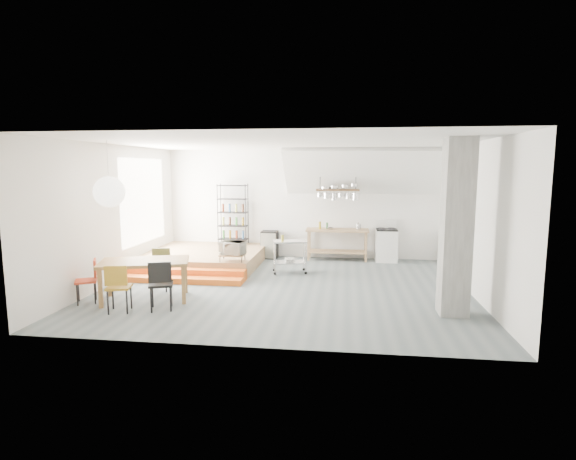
# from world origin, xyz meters

# --- Properties ---
(floor) EXTENTS (8.00, 8.00, 0.00)m
(floor) POSITION_xyz_m (0.00, 0.00, 0.00)
(floor) COLOR #555F62
(floor) RESTS_ON ground
(wall_back) EXTENTS (8.00, 0.04, 3.20)m
(wall_back) POSITION_xyz_m (0.00, 3.50, 1.60)
(wall_back) COLOR silver
(wall_back) RESTS_ON ground
(wall_left) EXTENTS (0.04, 7.00, 3.20)m
(wall_left) POSITION_xyz_m (-4.00, 0.00, 1.60)
(wall_left) COLOR silver
(wall_left) RESTS_ON ground
(wall_right) EXTENTS (0.04, 7.00, 3.20)m
(wall_right) POSITION_xyz_m (4.00, 0.00, 1.60)
(wall_right) COLOR silver
(wall_right) RESTS_ON ground
(ceiling) EXTENTS (8.00, 7.00, 0.02)m
(ceiling) POSITION_xyz_m (0.00, 0.00, 3.20)
(ceiling) COLOR white
(ceiling) RESTS_ON wall_back
(slope_ceiling) EXTENTS (4.40, 1.44, 1.32)m
(slope_ceiling) POSITION_xyz_m (1.80, 2.90, 2.55)
(slope_ceiling) COLOR white
(slope_ceiling) RESTS_ON wall_back
(window_pane) EXTENTS (0.02, 2.50, 2.20)m
(window_pane) POSITION_xyz_m (-3.98, 1.50, 1.80)
(window_pane) COLOR white
(window_pane) RESTS_ON wall_left
(platform) EXTENTS (3.00, 3.00, 0.40)m
(platform) POSITION_xyz_m (-2.50, 2.00, 0.20)
(platform) COLOR #9B784D
(platform) RESTS_ON ground
(step_lower) EXTENTS (3.00, 0.35, 0.13)m
(step_lower) POSITION_xyz_m (-2.50, 0.05, 0.07)
(step_lower) COLOR orange
(step_lower) RESTS_ON ground
(step_upper) EXTENTS (3.00, 0.35, 0.27)m
(step_upper) POSITION_xyz_m (-2.50, 0.40, 0.13)
(step_upper) COLOR orange
(step_upper) RESTS_ON ground
(concrete_column) EXTENTS (0.50, 0.50, 3.20)m
(concrete_column) POSITION_xyz_m (3.30, -1.50, 1.60)
(concrete_column) COLOR slate
(concrete_column) RESTS_ON ground
(kitchen_counter) EXTENTS (1.80, 0.60, 0.91)m
(kitchen_counter) POSITION_xyz_m (1.10, 3.15, 0.63)
(kitchen_counter) COLOR #9B784D
(kitchen_counter) RESTS_ON ground
(stove) EXTENTS (0.60, 0.60, 1.18)m
(stove) POSITION_xyz_m (2.50, 3.16, 0.48)
(stove) COLOR white
(stove) RESTS_ON ground
(pot_rack) EXTENTS (1.20, 0.50, 1.43)m
(pot_rack) POSITION_xyz_m (1.13, 2.92, 1.98)
(pot_rack) COLOR #3C2818
(pot_rack) RESTS_ON ceiling
(wire_shelving) EXTENTS (0.88, 0.38, 1.80)m
(wire_shelving) POSITION_xyz_m (-2.00, 3.20, 1.33)
(wire_shelving) COLOR black
(wire_shelving) RESTS_ON platform
(microwave_shelf) EXTENTS (0.60, 0.40, 0.16)m
(microwave_shelf) POSITION_xyz_m (-1.40, 0.75, 0.55)
(microwave_shelf) COLOR #9B784D
(microwave_shelf) RESTS_ON platform
(paper_lantern) EXTENTS (0.60, 0.60, 0.60)m
(paper_lantern) POSITION_xyz_m (-3.24, -1.55, 2.20)
(paper_lantern) COLOR white
(paper_lantern) RESTS_ON ceiling
(dining_table) EXTENTS (1.93, 1.44, 0.82)m
(dining_table) POSITION_xyz_m (-2.67, -1.37, 0.73)
(dining_table) COLOR brown
(dining_table) RESTS_ON ground
(chair_mustard) EXTENTS (0.51, 0.51, 0.91)m
(chair_mustard) POSITION_xyz_m (-2.80, -2.23, 0.55)
(chair_mustard) COLOR #9D731B
(chair_mustard) RESTS_ON ground
(chair_black) EXTENTS (0.56, 0.56, 0.95)m
(chair_black) POSITION_xyz_m (-2.07, -2.00, 0.57)
(chair_black) COLOR black
(chair_black) RESTS_ON ground
(chair_olive) EXTENTS (0.48, 0.48, 0.90)m
(chair_olive) POSITION_xyz_m (-2.69, -0.57, 0.54)
(chair_olive) COLOR olive
(chair_olive) RESTS_ON ground
(chair_red) EXTENTS (0.54, 0.54, 0.87)m
(chair_red) POSITION_xyz_m (-3.68, -1.68, 0.52)
(chair_red) COLOR red
(chair_red) RESTS_ON ground
(rolling_cart) EXTENTS (0.92, 0.64, 0.83)m
(rolling_cart) POSITION_xyz_m (-0.06, 1.36, 0.54)
(rolling_cart) COLOR silver
(rolling_cart) RESTS_ON ground
(mini_fridge) EXTENTS (0.47, 0.47, 0.81)m
(mini_fridge) POSITION_xyz_m (-0.90, 3.20, 0.40)
(mini_fridge) COLOR black
(mini_fridge) RESTS_ON ground
(microwave) EXTENTS (0.65, 0.50, 0.32)m
(microwave) POSITION_xyz_m (-1.40, 0.75, 0.73)
(microwave) COLOR beige
(microwave) RESTS_ON microwave_shelf
(bowl) EXTENTS (0.20, 0.20, 0.05)m
(bowl) POSITION_xyz_m (0.91, 3.10, 0.93)
(bowl) COLOR silver
(bowl) RESTS_ON kitchen_counter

